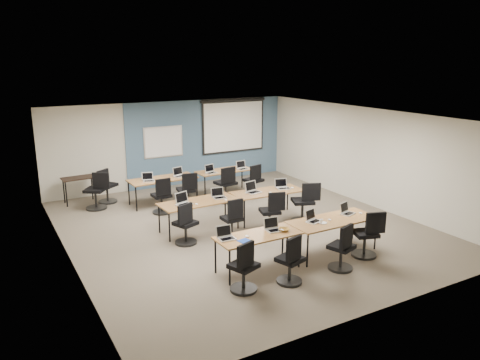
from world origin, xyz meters
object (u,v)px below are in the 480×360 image
laptop_1 (273,227)px  task_chair_1 (291,264)px  training_table_back_right (224,172)px  spare_chair_a (106,189)px  laptop_0 (226,236)px  utility_table (79,181)px  task_chair_0 (244,271)px  laptop_6 (253,190)px  task_chair_11 (254,183)px  laptop_5 (219,195)px  laptop_11 (242,167)px  laptop_10 (211,171)px  laptop_8 (148,179)px  task_chair_8 (162,199)px  laptop_9 (179,174)px  task_chair_2 (342,251)px  training_table_mid_left (199,203)px  task_chair_3 (367,238)px  task_chair_4 (186,227)px  training_table_front_right (333,221)px  training_table_mid_right (267,193)px  task_chair_9 (187,193)px  task_chair_7 (305,206)px  training_table_back_left (163,180)px  task_chair_6 (271,215)px  training_table_front_left (258,237)px  task_chair_10 (226,187)px  laptop_2 (313,219)px  laptop_7 (283,186)px  laptop_4 (183,202)px  spare_chair_b (97,194)px  task_chair_5 (233,222)px  laptop_3 (347,211)px

laptop_1 → task_chair_1: 0.95m
training_table_back_right → spare_chair_a: 3.46m
laptop_0 → utility_table: 6.26m
task_chair_0 → laptop_6: (2.08, 3.18, 0.40)m
training_table_back_right → task_chair_11: 1.00m
laptop_5 → task_chair_11: (2.04, 1.72, -0.38)m
laptop_11 → laptop_10: bearing=174.1°
laptop_6 → laptop_10: bearing=78.3°
laptop_5 → laptop_8: laptop_5 is taller
task_chair_8 → laptop_9: (0.84, 0.84, 0.39)m
task_chair_2 → laptop_10: (-0.02, 5.72, 0.39)m
training_table_mid_left → laptop_10: (1.48, 2.39, 0.10)m
task_chair_3 → task_chair_4: size_ratio=1.02×
training_table_front_right → training_table_mid_right: 2.48m
laptop_1 → task_chair_4: 2.16m
task_chair_9 → laptop_11: 2.19m
task_chair_7 → task_chair_9: size_ratio=1.05×
laptop_5 → task_chair_9: size_ratio=0.31×
training_table_back_left → laptop_8: 0.47m
training_table_back_left → laptop_10: 1.46m
task_chair_0 → task_chair_9: (1.03, 4.93, 0.01)m
training_table_mid_right → training_table_front_right: bearing=-86.3°
task_chair_3 → task_chair_6: size_ratio=1.01×
task_chair_8 → spare_chair_a: size_ratio=0.98×
training_table_front_left → training_table_front_right: size_ratio=0.86×
training_table_front_right → training_table_back_right: (0.06, 5.04, -0.01)m
training_table_back_right → task_chair_4: task_chair_4 is taller
training_table_back_right → task_chair_10: size_ratio=1.60×
training_table_mid_left → laptop_8: size_ratio=6.18×
laptop_0 → laptop_2: 2.01m
laptop_2 → laptop_7: (0.89, 2.39, 0.00)m
laptop_4 → laptop_8: bearing=71.9°
task_chair_0 → task_chair_9: 5.04m
laptop_10 → utility_table: size_ratio=0.36×
task_chair_3 → spare_chair_b: 7.23m
training_table_mid_right → task_chair_5: task_chair_5 is taller
laptop_2 → task_chair_7: (1.06, 1.66, -0.35)m
laptop_0 → spare_chair_b: 5.40m
training_table_back_left → task_chair_8: bearing=-114.6°
laptop_1 → task_chair_0: bearing=-141.2°
training_table_front_left → training_table_mid_left: size_ratio=0.89×
training_table_front_left → training_table_back_left: bearing=90.6°
laptop_11 → training_table_front_left: bearing=-121.2°
training_table_front_right → task_chair_10: (-0.29, 4.25, -0.25)m
training_table_front_right → laptop_9: 5.22m
task_chair_7 → spare_chair_b: size_ratio=1.01×
laptop_3 → task_chair_5: bearing=123.1°
training_table_back_right → task_chair_8: size_ratio=1.71×
task_chair_5 → utility_table: (-2.50, 4.49, 0.26)m
task_chair_4 → task_chair_11: size_ratio=0.97×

